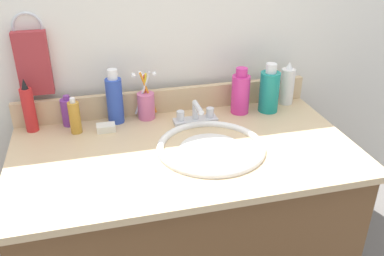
% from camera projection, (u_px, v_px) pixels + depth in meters
% --- Properties ---
extents(vanity_cabinet, '(1.06, 0.56, 0.71)m').
position_uv_depth(vanity_cabinet, '(185.00, 238.00, 1.51)').
color(vanity_cabinet, brown).
rests_on(vanity_cabinet, ground_plane).
extents(countertop, '(1.10, 0.61, 0.02)m').
position_uv_depth(countertop, '(185.00, 151.00, 1.35)').
color(countertop, '#D1B284').
rests_on(countertop, vanity_cabinet).
extents(backsplash, '(1.10, 0.02, 0.09)m').
position_uv_depth(backsplash, '(167.00, 100.00, 1.57)').
color(backsplash, '#D1B284').
rests_on(backsplash, countertop).
extents(back_wall, '(2.20, 0.04, 1.30)m').
position_uv_depth(back_wall, '(165.00, 123.00, 1.68)').
color(back_wall, white).
rests_on(back_wall, ground_plane).
extents(towel_ring, '(0.10, 0.01, 0.10)m').
position_uv_depth(towel_ring, '(27.00, 27.00, 1.37)').
color(towel_ring, silver).
extents(hand_towel, '(0.11, 0.04, 0.22)m').
position_uv_depth(hand_towel, '(33.00, 63.00, 1.41)').
color(hand_towel, '#A53338').
extents(sink_basin, '(0.35, 0.35, 0.11)m').
position_uv_depth(sink_basin, '(211.00, 156.00, 1.35)').
color(sink_basin, white).
rests_on(sink_basin, countertop).
extents(faucet, '(0.16, 0.10, 0.08)m').
position_uv_depth(faucet, '(196.00, 115.00, 1.49)').
color(faucet, silver).
rests_on(faucet, countertop).
extents(bottle_mouthwash_teal, '(0.07, 0.07, 0.19)m').
position_uv_depth(bottle_mouthwash_teal, '(269.00, 91.00, 1.56)').
color(bottle_mouthwash_teal, teal).
rests_on(bottle_mouthwash_teal, countertop).
extents(bottle_oil_amber, '(0.04, 0.04, 0.13)m').
position_uv_depth(bottle_oil_amber, '(75.00, 117.00, 1.41)').
color(bottle_oil_amber, gold).
rests_on(bottle_oil_amber, countertop).
extents(bottle_shampoo_blue, '(0.06, 0.06, 0.20)m').
position_uv_depth(bottle_shampoo_blue, '(115.00, 99.00, 1.47)').
color(bottle_shampoo_blue, '#2D4CB2').
rests_on(bottle_shampoo_blue, countertop).
extents(bottle_soap_pink, '(0.07, 0.07, 0.18)m').
position_uv_depth(bottle_soap_pink, '(241.00, 93.00, 1.55)').
color(bottle_soap_pink, '#D8338C').
rests_on(bottle_soap_pink, countertop).
extents(bottle_cream_purple, '(0.05, 0.05, 0.11)m').
position_uv_depth(bottle_cream_purple, '(68.00, 112.00, 1.47)').
color(bottle_cream_purple, '#7A3899').
rests_on(bottle_cream_purple, countertop).
extents(bottle_lotion_white, '(0.05, 0.05, 0.17)m').
position_uv_depth(bottle_lotion_white, '(287.00, 85.00, 1.62)').
color(bottle_lotion_white, white).
rests_on(bottle_lotion_white, countertop).
extents(bottle_spray_red, '(0.04, 0.04, 0.19)m').
position_uv_depth(bottle_spray_red, '(29.00, 108.00, 1.41)').
color(bottle_spray_red, red).
rests_on(bottle_spray_red, countertop).
extents(cup_pink, '(0.09, 0.07, 0.18)m').
position_uv_depth(cup_pink, '(146.00, 104.00, 1.51)').
color(cup_pink, '#D16693').
rests_on(cup_pink, countertop).
extents(soap_bar, '(0.06, 0.04, 0.02)m').
position_uv_depth(soap_bar, '(106.00, 128.00, 1.44)').
color(soap_bar, white).
rests_on(soap_bar, countertop).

